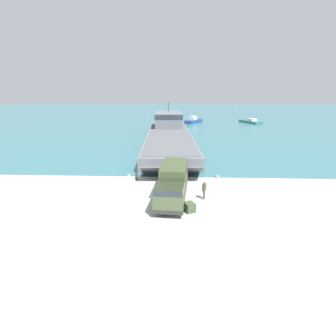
{
  "coord_description": "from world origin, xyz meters",
  "views": [
    {
      "loc": [
        2.09,
        -25.19,
        10.01
      ],
      "look_at": [
        0.94,
        2.59,
        1.76
      ],
      "focal_mm": 28.0,
      "sensor_mm": 36.0,
      "label": 1
    }
  ],
  "objects_px": {
    "military_truck": "(173,183)",
    "cargo_crate": "(189,207)",
    "landing_craft": "(169,133)",
    "mooring_bollard": "(136,176)",
    "moored_boat_b": "(194,121)",
    "moored_boat_a": "(251,121)",
    "soldier_on_ramp": "(204,189)"
  },
  "relations": [
    {
      "from": "military_truck",
      "to": "cargo_crate",
      "type": "bearing_deg",
      "value": 33.19
    },
    {
      "from": "landing_craft",
      "to": "mooring_bollard",
      "type": "distance_m",
      "value": 23.41
    },
    {
      "from": "landing_craft",
      "to": "military_truck",
      "type": "relative_size",
      "value": 4.68
    },
    {
      "from": "moored_boat_b",
      "to": "landing_craft",
      "type": "bearing_deg",
      "value": -68.99
    },
    {
      "from": "military_truck",
      "to": "moored_boat_a",
      "type": "bearing_deg",
      "value": 163.71
    },
    {
      "from": "landing_craft",
      "to": "moored_boat_b",
      "type": "distance_m",
      "value": 33.64
    },
    {
      "from": "landing_craft",
      "to": "moored_boat_b",
      "type": "xyz_separation_m",
      "value": [
        6.66,
        32.96,
        -1.11
      ]
    },
    {
      "from": "military_truck",
      "to": "cargo_crate",
      "type": "xyz_separation_m",
      "value": [
        1.49,
        -2.71,
        -1.19
      ]
    },
    {
      "from": "soldier_on_ramp",
      "to": "moored_boat_b",
      "type": "xyz_separation_m",
      "value": [
        2.23,
        61.62,
        -0.35
      ]
    },
    {
      "from": "moored_boat_a",
      "to": "landing_craft",
      "type": "bearing_deg",
      "value": -149.73
    },
    {
      "from": "landing_craft",
      "to": "moored_boat_a",
      "type": "distance_m",
      "value": 42.03
    },
    {
      "from": "military_truck",
      "to": "moored_boat_b",
      "type": "xyz_separation_m",
      "value": [
        5.21,
        61.64,
        -0.87
      ]
    },
    {
      "from": "moored_boat_b",
      "to": "mooring_bollard",
      "type": "relative_size",
      "value": 9.7
    },
    {
      "from": "mooring_bollard",
      "to": "cargo_crate",
      "type": "distance_m",
      "value": 10.08
    },
    {
      "from": "military_truck",
      "to": "mooring_bollard",
      "type": "distance_m",
      "value": 7.12
    },
    {
      "from": "military_truck",
      "to": "soldier_on_ramp",
      "type": "distance_m",
      "value": 3.03
    },
    {
      "from": "landing_craft",
      "to": "moored_boat_a",
      "type": "xyz_separation_m",
      "value": [
        25.02,
        33.74,
        -1.36
      ]
    },
    {
      "from": "moored_boat_b",
      "to": "mooring_bollard",
      "type": "distance_m",
      "value": 56.96
    },
    {
      "from": "military_truck",
      "to": "landing_craft",
      "type": "bearing_deg",
      "value": -172.72
    },
    {
      "from": "soldier_on_ramp",
      "to": "cargo_crate",
      "type": "xyz_separation_m",
      "value": [
        -1.49,
        -2.73,
        -0.67
      ]
    },
    {
      "from": "military_truck",
      "to": "soldier_on_ramp",
      "type": "height_order",
      "value": "military_truck"
    },
    {
      "from": "landing_craft",
      "to": "moored_boat_a",
      "type": "relative_size",
      "value": 4.3
    },
    {
      "from": "cargo_crate",
      "to": "moored_boat_a",
      "type": "bearing_deg",
      "value": 71.27
    },
    {
      "from": "soldier_on_ramp",
      "to": "moored_boat_b",
      "type": "height_order",
      "value": "moored_boat_b"
    },
    {
      "from": "mooring_bollard",
      "to": "military_truck",
      "type": "bearing_deg",
      "value": -51.51
    },
    {
      "from": "military_truck",
      "to": "cargo_crate",
      "type": "relative_size",
      "value": 8.68
    },
    {
      "from": "moored_boat_a",
      "to": "mooring_bollard",
      "type": "height_order",
      "value": "moored_boat_a"
    },
    {
      "from": "landing_craft",
      "to": "mooring_bollard",
      "type": "bearing_deg",
      "value": -100.08
    },
    {
      "from": "moored_boat_b",
      "to": "cargo_crate",
      "type": "distance_m",
      "value": 64.46
    },
    {
      "from": "military_truck",
      "to": "cargo_crate",
      "type": "height_order",
      "value": "military_truck"
    },
    {
      "from": "military_truck",
      "to": "moored_boat_a",
      "type": "height_order",
      "value": "military_truck"
    },
    {
      "from": "landing_craft",
      "to": "cargo_crate",
      "type": "bearing_deg",
      "value": -87.56
    }
  ]
}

